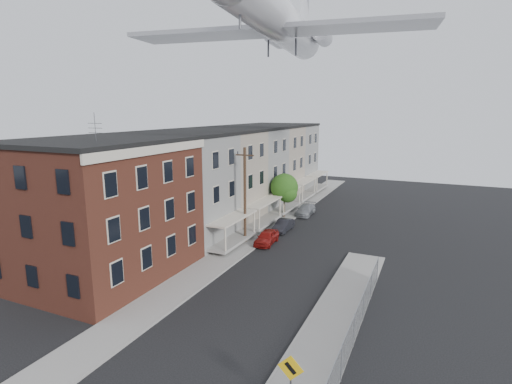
% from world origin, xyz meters
% --- Properties ---
extents(ground, '(120.00, 120.00, 0.00)m').
position_xyz_m(ground, '(0.00, 0.00, 0.00)').
color(ground, black).
rests_on(ground, ground).
extents(sidewalk_left, '(3.00, 62.00, 0.12)m').
position_xyz_m(sidewalk_left, '(-5.50, 24.00, 0.06)').
color(sidewalk_left, gray).
rests_on(sidewalk_left, ground).
extents(sidewalk_right, '(3.00, 26.00, 0.12)m').
position_xyz_m(sidewalk_right, '(5.50, 6.00, 0.06)').
color(sidewalk_right, gray).
rests_on(sidewalk_right, ground).
extents(curb_left, '(0.15, 62.00, 0.14)m').
position_xyz_m(curb_left, '(-4.05, 24.00, 0.07)').
color(curb_left, gray).
rests_on(curb_left, ground).
extents(curb_right, '(0.15, 26.00, 0.14)m').
position_xyz_m(curb_right, '(4.05, 6.00, 0.07)').
color(curb_right, gray).
rests_on(curb_right, ground).
extents(corner_building, '(10.31, 12.30, 12.15)m').
position_xyz_m(corner_building, '(-12.00, 7.00, 5.16)').
color(corner_building, black).
rests_on(corner_building, ground).
extents(row_house_a, '(11.98, 7.00, 10.30)m').
position_xyz_m(row_house_a, '(-11.96, 16.50, 5.13)').
color(row_house_a, slate).
rests_on(row_house_a, ground).
extents(row_house_b, '(11.98, 7.00, 10.30)m').
position_xyz_m(row_house_b, '(-11.96, 23.50, 5.13)').
color(row_house_b, '#756C5D').
rests_on(row_house_b, ground).
extents(row_house_c, '(11.98, 7.00, 10.30)m').
position_xyz_m(row_house_c, '(-11.96, 30.50, 5.13)').
color(row_house_c, slate).
rests_on(row_house_c, ground).
extents(row_house_d, '(11.98, 7.00, 10.30)m').
position_xyz_m(row_house_d, '(-11.96, 37.50, 5.13)').
color(row_house_d, '#756C5D').
rests_on(row_house_d, ground).
extents(row_house_e, '(11.98, 7.00, 10.30)m').
position_xyz_m(row_house_e, '(-11.96, 44.50, 5.13)').
color(row_house_e, slate).
rests_on(row_house_e, ground).
extents(chainlink_fence, '(0.06, 18.06, 1.90)m').
position_xyz_m(chainlink_fence, '(7.00, 5.00, 1.00)').
color(chainlink_fence, gray).
rests_on(chainlink_fence, ground).
extents(warning_sign, '(1.10, 0.11, 2.80)m').
position_xyz_m(warning_sign, '(5.60, -1.03, 1.88)').
color(warning_sign, '#515156').
rests_on(warning_sign, ground).
extents(utility_pole, '(1.80, 0.26, 9.00)m').
position_xyz_m(utility_pole, '(-5.60, 18.00, 4.67)').
color(utility_pole, black).
rests_on(utility_pole, ground).
extents(street_tree, '(3.22, 3.20, 5.20)m').
position_xyz_m(street_tree, '(-5.27, 27.92, 3.45)').
color(street_tree, black).
rests_on(street_tree, ground).
extents(car_near, '(1.72, 3.86, 1.29)m').
position_xyz_m(car_near, '(-3.60, 18.48, 0.65)').
color(car_near, maroon).
rests_on(car_near, ground).
extents(car_mid, '(1.29, 3.68, 1.21)m').
position_xyz_m(car_mid, '(-3.60, 22.98, 0.61)').
color(car_mid, black).
rests_on(car_mid, ground).
extents(car_far, '(1.84, 4.31, 1.24)m').
position_xyz_m(car_far, '(-3.45, 30.17, 0.62)').
color(car_far, gray).
rests_on(car_far, ground).
extents(airplane, '(26.88, 30.70, 8.83)m').
position_xyz_m(airplane, '(-3.76, 22.06, 20.19)').
color(airplane, silver).
rests_on(airplane, ground).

